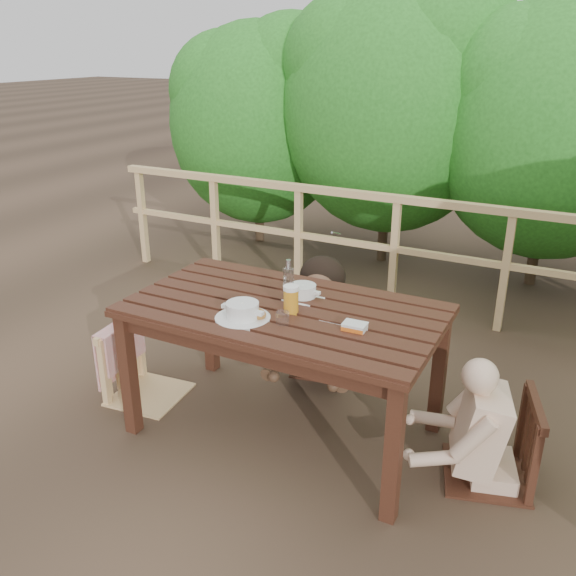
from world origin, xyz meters
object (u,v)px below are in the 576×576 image
at_px(woman, 328,279).
at_px(soup_near, 243,311).
at_px(chair_right, 496,403).
at_px(beer_glass, 291,300).
at_px(chair_far, 326,315).
at_px(bottle, 288,281).
at_px(chair_left, 144,333).
at_px(soup_far, 303,292).
at_px(bread_roll, 256,314).
at_px(tumbler, 283,319).
at_px(table, 284,371).
at_px(butter_tub, 355,328).
at_px(diner_right, 505,384).

bearing_deg(woman, soup_near, 77.40).
xyz_separation_m(chair_right, beer_glass, (-1.09, -0.17, 0.42)).
height_order(chair_far, bottle, bottle).
height_order(chair_left, soup_near, chair_left).
height_order(chair_left, soup_far, chair_left).
xyz_separation_m(woman, bread_roll, (0.02, -1.00, 0.15)).
distance_m(bread_roll, tumbler, 0.16).
bearing_deg(chair_right, bread_roll, -91.04).
distance_m(woman, soup_far, 0.66).
distance_m(table, soup_near, 0.52).
bearing_deg(bottle, tumbler, -68.13).
height_order(chair_left, butter_tub, chair_left).
distance_m(soup_near, bottle, 0.35).
relative_size(chair_right, beer_glass, 5.53).
xyz_separation_m(table, bottle, (-0.02, 0.10, 0.52)).
bearing_deg(table, woman, 95.77).
bearing_deg(soup_far, butter_tub, -32.45).
height_order(soup_far, beer_glass, beer_glass).
xyz_separation_m(chair_right, bottle, (-1.18, -0.03, 0.47)).
bearing_deg(beer_glass, soup_far, 99.59).
height_order(diner_right, beer_glass, diner_right).
xyz_separation_m(chair_left, bottle, (0.94, 0.17, 0.47)).
xyz_separation_m(chair_far, tumbler, (0.18, -0.99, 0.41)).
bearing_deg(chair_far, tumbler, -89.77).
bearing_deg(bread_roll, butter_tub, 10.46).
xyz_separation_m(table, butter_tub, (0.46, -0.10, 0.42)).
relative_size(diner_right, soup_far, 4.42).
relative_size(chair_left, butter_tub, 7.50).
xyz_separation_m(woman, tumbler, (0.18, -1.01, 0.16)).
relative_size(woman, tumbler, 16.66).
bearing_deg(soup_near, chair_far, 87.46).
bearing_deg(bottle, beer_glass, -58.21).
bearing_deg(chair_far, soup_far, -89.69).
xyz_separation_m(chair_left, tumbler, (1.06, -0.13, 0.38)).
height_order(table, soup_far, soup_far).
height_order(chair_left, chair_right, same).
distance_m(chair_left, woman, 1.26).
height_order(chair_far, diner_right, diner_right).
distance_m(tumbler, butter_tub, 0.37).
xyz_separation_m(chair_far, diner_right, (1.27, -0.66, 0.15)).
bearing_deg(chair_far, diner_right, -37.53).
bearing_deg(diner_right, chair_right, 74.28).
bearing_deg(soup_near, soup_far, 68.68).
bearing_deg(chair_far, bottle, -95.21).
distance_m(chair_right, woman, 1.43).
bearing_deg(diner_right, tumbler, 91.10).
distance_m(table, soup_far, 0.47).
height_order(soup_near, tumbler, soup_near).
distance_m(chair_far, bread_roll, 1.06).
bearing_deg(diner_right, beer_glass, 83.09).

